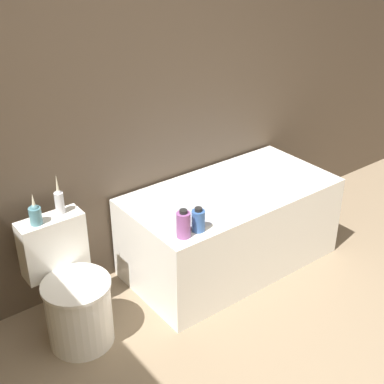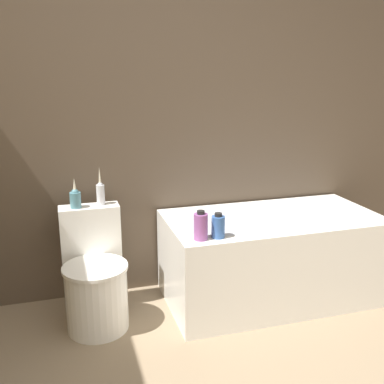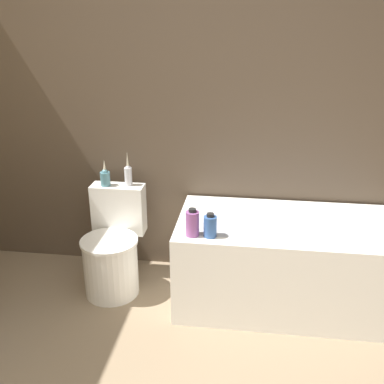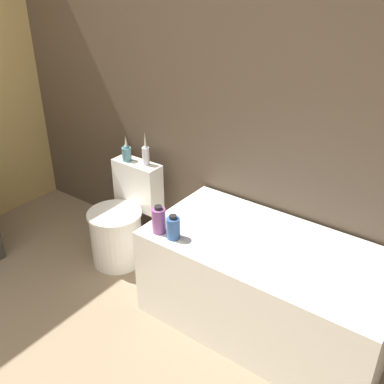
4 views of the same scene
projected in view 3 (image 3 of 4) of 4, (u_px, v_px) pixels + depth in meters
wall_back_tiled at (176, 93)px, 3.03m from camera, size 6.40×0.06×2.60m
bathtub at (286, 262)px, 2.92m from camera, size 1.41×0.72×0.58m
toilet at (113, 251)px, 3.07m from camera, size 0.38×0.52×0.70m
vase_gold at (105, 177)px, 3.07m from camera, size 0.07×0.07×0.19m
vase_silver at (128, 174)px, 3.07m from camera, size 0.05×0.05×0.24m
shampoo_bottle_tall at (192, 223)px, 2.62m from camera, size 0.08×0.08×0.17m
shampoo_bottle_short at (210, 226)px, 2.61m from camera, size 0.08×0.08×0.15m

